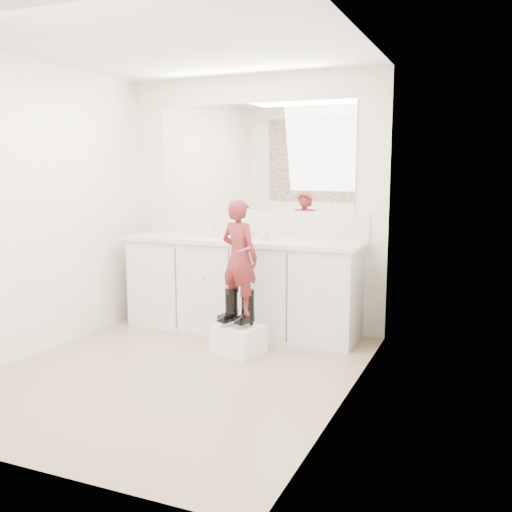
% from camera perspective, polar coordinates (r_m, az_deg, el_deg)
% --- Properties ---
extents(floor, '(3.00, 3.00, 0.00)m').
position_cam_1_polar(floor, '(4.44, -8.05, -11.50)').
color(floor, '#866E57').
rests_on(floor, ground).
extents(ceiling, '(3.00, 3.00, 0.00)m').
position_cam_1_polar(ceiling, '(4.26, -8.78, 20.40)').
color(ceiling, white).
rests_on(ceiling, wall_back).
extents(wall_back, '(2.60, 0.00, 2.60)m').
position_cam_1_polar(wall_back, '(5.52, -0.31, 5.29)').
color(wall_back, beige).
rests_on(wall_back, floor).
extents(wall_front, '(2.60, 0.00, 2.60)m').
position_cam_1_polar(wall_front, '(3.01, -23.31, 1.73)').
color(wall_front, beige).
rests_on(wall_front, floor).
extents(wall_left, '(0.00, 3.00, 3.00)m').
position_cam_1_polar(wall_left, '(4.98, -21.34, 4.33)').
color(wall_left, beige).
rests_on(wall_left, floor).
extents(wall_right, '(0.00, 3.00, 3.00)m').
position_cam_1_polar(wall_right, '(3.69, 9.20, 3.48)').
color(wall_right, beige).
rests_on(wall_right, floor).
extents(vanity_cabinet, '(2.20, 0.55, 0.85)m').
position_cam_1_polar(vanity_cabinet, '(5.37, -1.45, -3.15)').
color(vanity_cabinet, silver).
rests_on(vanity_cabinet, floor).
extents(countertop, '(2.28, 0.58, 0.04)m').
position_cam_1_polar(countertop, '(5.29, -1.54, 1.54)').
color(countertop, beige).
rests_on(countertop, vanity_cabinet).
extents(backsplash, '(2.28, 0.03, 0.25)m').
position_cam_1_polar(backsplash, '(5.52, -0.37, 3.36)').
color(backsplash, beige).
rests_on(backsplash, countertop).
extents(mirror, '(2.00, 0.02, 1.00)m').
position_cam_1_polar(mirror, '(5.50, -0.36, 9.86)').
color(mirror, white).
rests_on(mirror, wall_back).
extents(dot_panel, '(2.00, 0.01, 1.20)m').
position_cam_1_polar(dot_panel, '(3.00, -23.69, 10.31)').
color(dot_panel, '#472819').
rests_on(dot_panel, wall_front).
extents(faucet, '(0.08, 0.08, 0.10)m').
position_cam_1_polar(faucet, '(5.43, -0.82, 2.47)').
color(faucet, silver).
rests_on(faucet, countertop).
extents(cup, '(0.11, 0.11, 0.10)m').
position_cam_1_polar(cup, '(5.20, 0.89, 2.18)').
color(cup, beige).
rests_on(cup, countertop).
extents(soap_bottle, '(0.12, 0.12, 0.22)m').
position_cam_1_polar(soap_bottle, '(5.42, -4.32, 3.05)').
color(soap_bottle, beige).
rests_on(soap_bottle, countertop).
extents(step_stool, '(0.44, 0.40, 0.24)m').
position_cam_1_polar(step_stool, '(4.81, -1.74, -8.35)').
color(step_stool, white).
rests_on(step_stool, floor).
extents(boot_left, '(0.16, 0.23, 0.31)m').
position_cam_1_polar(boot_left, '(4.78, -2.47, -5.03)').
color(boot_left, black).
rests_on(boot_left, step_stool).
extents(boot_right, '(0.16, 0.23, 0.31)m').
position_cam_1_polar(boot_right, '(4.72, -0.82, -5.20)').
color(boot_right, black).
rests_on(boot_right, step_stool).
extents(toddler, '(0.39, 0.31, 0.95)m').
position_cam_1_polar(toddler, '(4.67, -1.67, -0.11)').
color(toddler, '#AB343A').
rests_on(toddler, step_stool).
extents(toothbrush, '(0.13, 0.05, 0.06)m').
position_cam_1_polar(toothbrush, '(4.56, -1.29, 0.63)').
color(toothbrush, '#D854A6').
rests_on(toothbrush, toddler).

